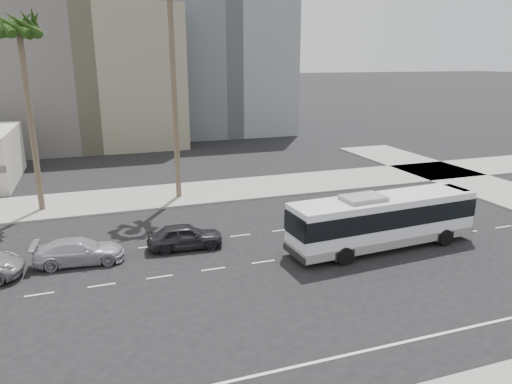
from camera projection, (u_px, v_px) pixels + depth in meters
name	position (u px, v px, depth m)	size (l,w,h in m)	color
ground	(310.00, 255.00, 28.27)	(700.00, 700.00, 0.00)	black
sidewalk_north	(236.00, 189.00, 42.34)	(120.00, 7.00, 0.15)	gray
midrise_beige_west	(86.00, 77.00, 62.92)	(24.00, 18.00, 18.00)	#646059
midrise_gray_center	(217.00, 48.00, 74.48)	(20.00, 20.00, 26.00)	slate
civic_tower	(102.00, 4.00, 244.16)	(42.00, 42.00, 129.00)	beige
highrise_right	(199.00, 11.00, 241.85)	(26.00, 26.00, 70.00)	#5C5E65
highrise_far	(229.00, 26.00, 278.35)	(22.00, 22.00, 60.00)	#5C5E65
city_bus	(383.00, 219.00, 29.00)	(12.45, 3.56, 3.53)	silver
car_a	(185.00, 236.00, 29.14)	(4.65, 1.87, 1.59)	#222326
car_b	(79.00, 251.00, 27.02)	(5.04, 2.05, 1.46)	#A3A3AB
palm_mid	(19.00, 31.00, 32.92)	(4.78, 4.78, 14.77)	brown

